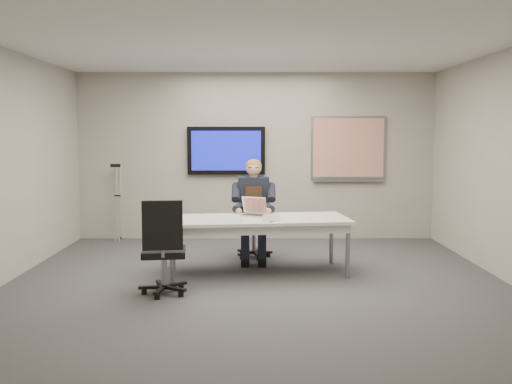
{
  "coord_description": "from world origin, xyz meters",
  "views": [
    {
      "loc": [
        -0.04,
        -6.62,
        1.77
      ],
      "look_at": [
        -0.01,
        0.6,
        1.04
      ],
      "focal_mm": 40.0,
      "sensor_mm": 36.0,
      "label": 1
    }
  ],
  "objects_px": {
    "office_chair_near": "(164,265)",
    "laptop": "(255,211)",
    "conference_table": "(257,224)",
    "office_chair_far": "(254,235)",
    "seated_person": "(254,220)"
  },
  "relations": [
    {
      "from": "conference_table",
      "to": "seated_person",
      "type": "relative_size",
      "value": 1.69
    },
    {
      "from": "office_chair_far",
      "to": "office_chair_near",
      "type": "xyz_separation_m",
      "value": [
        -0.99,
        -1.99,
        0.02
      ]
    },
    {
      "from": "office_chair_far",
      "to": "conference_table",
      "type": "bearing_deg",
      "value": -88.96
    },
    {
      "from": "seated_person",
      "to": "laptop",
      "type": "height_order",
      "value": "seated_person"
    },
    {
      "from": "office_chair_near",
      "to": "office_chair_far",
      "type": "bearing_deg",
      "value": -122.7
    },
    {
      "from": "office_chair_near",
      "to": "conference_table",
      "type": "bearing_deg",
      "value": -141.79
    },
    {
      "from": "conference_table",
      "to": "office_chair_far",
      "type": "bearing_deg",
      "value": 86.08
    },
    {
      "from": "office_chair_near",
      "to": "laptop",
      "type": "bearing_deg",
      "value": -135.29
    },
    {
      "from": "laptop",
      "to": "office_chair_far",
      "type": "bearing_deg",
      "value": 114.49
    },
    {
      "from": "seated_person",
      "to": "office_chair_near",
      "type": "bearing_deg",
      "value": -120.31
    },
    {
      "from": "seated_person",
      "to": "conference_table",
      "type": "bearing_deg",
      "value": -86.79
    },
    {
      "from": "office_chair_near",
      "to": "laptop",
      "type": "relative_size",
      "value": 2.49
    },
    {
      "from": "office_chair_far",
      "to": "seated_person",
      "type": "bearing_deg",
      "value": -91.49
    },
    {
      "from": "seated_person",
      "to": "laptop",
      "type": "relative_size",
      "value": 3.3
    },
    {
      "from": "conference_table",
      "to": "office_chair_near",
      "type": "height_order",
      "value": "office_chair_near"
    }
  ]
}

